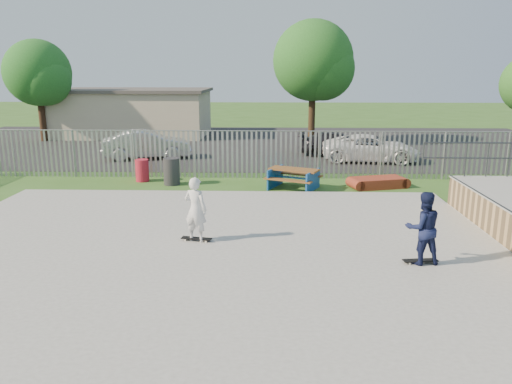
{
  "coord_description": "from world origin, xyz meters",
  "views": [
    {
      "loc": [
        1.65,
        -11.71,
        4.46
      ],
      "look_at": [
        1.21,
        2.0,
        1.1
      ],
      "focal_mm": 35.0,
      "sensor_mm": 36.0,
      "label": 1
    }
  ],
  "objects_px": {
    "car_dark": "(338,144)",
    "car_white": "(371,148)",
    "trash_bin_grey": "(172,171)",
    "car_silver": "(147,144)",
    "picnic_table": "(294,179)",
    "funbox": "(378,183)",
    "trash_bin_red": "(142,170)",
    "tree_left": "(38,73)",
    "skater_navy": "(423,228)",
    "skater_white": "(196,209)",
    "tree_mid": "(313,61)"
  },
  "relations": [
    {
      "from": "trash_bin_red",
      "to": "skater_white",
      "type": "distance_m",
      "value": 8.44
    },
    {
      "from": "trash_bin_grey",
      "to": "skater_white",
      "type": "xyz_separation_m",
      "value": [
        2.05,
        -7.14,
        0.46
      ]
    },
    {
      "from": "skater_white",
      "to": "trash_bin_red",
      "type": "bearing_deg",
      "value": -46.0
    },
    {
      "from": "car_dark",
      "to": "car_white",
      "type": "relative_size",
      "value": 0.88
    },
    {
      "from": "car_white",
      "to": "trash_bin_red",
      "type": "bearing_deg",
      "value": 120.89
    },
    {
      "from": "picnic_table",
      "to": "tree_left",
      "type": "xyz_separation_m",
      "value": [
        -15.54,
        12.8,
        3.87
      ]
    },
    {
      "from": "car_dark",
      "to": "tree_left",
      "type": "height_order",
      "value": "tree_left"
    },
    {
      "from": "trash_bin_grey",
      "to": "car_white",
      "type": "distance_m",
      "value": 10.4
    },
    {
      "from": "picnic_table",
      "to": "car_white",
      "type": "height_order",
      "value": "car_white"
    },
    {
      "from": "picnic_table",
      "to": "tree_mid",
      "type": "distance_m",
      "value": 13.05
    },
    {
      "from": "trash_bin_red",
      "to": "funbox",
      "type": "bearing_deg",
      "value": -4.94
    },
    {
      "from": "skater_navy",
      "to": "tree_mid",
      "type": "bearing_deg",
      "value": -94.2
    },
    {
      "from": "car_dark",
      "to": "car_white",
      "type": "distance_m",
      "value": 2.23
    },
    {
      "from": "car_dark",
      "to": "picnic_table",
      "type": "bearing_deg",
      "value": 168.22
    },
    {
      "from": "tree_mid",
      "to": "skater_navy",
      "type": "bearing_deg",
      "value": -87.12
    },
    {
      "from": "tree_mid",
      "to": "skater_navy",
      "type": "distance_m",
      "value": 20.46
    },
    {
      "from": "trash_bin_grey",
      "to": "funbox",
      "type": "bearing_deg",
      "value": -1.72
    },
    {
      "from": "funbox",
      "to": "car_white",
      "type": "height_order",
      "value": "car_white"
    },
    {
      "from": "picnic_table",
      "to": "car_white",
      "type": "distance_m",
      "value": 7.21
    },
    {
      "from": "trash_bin_grey",
      "to": "tree_left",
      "type": "bearing_deg",
      "value": 131.22
    },
    {
      "from": "trash_bin_grey",
      "to": "tree_left",
      "type": "relative_size",
      "value": 0.17
    },
    {
      "from": "picnic_table",
      "to": "car_white",
      "type": "bearing_deg",
      "value": 79.55
    },
    {
      "from": "trash_bin_red",
      "to": "tree_left",
      "type": "distance_m",
      "value": 15.43
    },
    {
      "from": "car_white",
      "to": "skater_white",
      "type": "height_order",
      "value": "skater_white"
    },
    {
      "from": "trash_bin_red",
      "to": "skater_white",
      "type": "bearing_deg",
      "value": -66.28
    },
    {
      "from": "funbox",
      "to": "tree_left",
      "type": "distance_m",
      "value": 22.96
    },
    {
      "from": "car_silver",
      "to": "skater_navy",
      "type": "bearing_deg",
      "value": -159.52
    },
    {
      "from": "funbox",
      "to": "tree_mid",
      "type": "bearing_deg",
      "value": 82.53
    },
    {
      "from": "funbox",
      "to": "skater_navy",
      "type": "relative_size",
      "value": 1.26
    },
    {
      "from": "trash_bin_red",
      "to": "tree_mid",
      "type": "bearing_deg",
      "value": 54.76
    },
    {
      "from": "picnic_table",
      "to": "trash_bin_grey",
      "type": "bearing_deg",
      "value": -162.97
    },
    {
      "from": "car_silver",
      "to": "car_dark",
      "type": "distance_m",
      "value": 10.01
    },
    {
      "from": "trash_bin_grey",
      "to": "car_silver",
      "type": "bearing_deg",
      "value": 112.56
    },
    {
      "from": "car_white",
      "to": "funbox",
      "type": "bearing_deg",
      "value": 178.09
    },
    {
      "from": "picnic_table",
      "to": "car_silver",
      "type": "xyz_separation_m",
      "value": [
        -7.26,
        6.41,
        0.35
      ]
    },
    {
      "from": "picnic_table",
      "to": "trash_bin_red",
      "type": "height_order",
      "value": "trash_bin_red"
    },
    {
      "from": "car_white",
      "to": "skater_white",
      "type": "distance_m",
      "value": 14.27
    },
    {
      "from": "tree_mid",
      "to": "car_white",
      "type": "bearing_deg",
      "value": -68.03
    },
    {
      "from": "skater_white",
      "to": "tree_mid",
      "type": "bearing_deg",
      "value": -82.85
    },
    {
      "from": "trash_bin_grey",
      "to": "car_dark",
      "type": "xyz_separation_m",
      "value": [
        7.5,
        7.12,
        0.09
      ]
    },
    {
      "from": "trash_bin_grey",
      "to": "car_silver",
      "type": "relative_size",
      "value": 0.24
    },
    {
      "from": "funbox",
      "to": "car_white",
      "type": "bearing_deg",
      "value": 66.54
    },
    {
      "from": "car_silver",
      "to": "car_dark",
      "type": "xyz_separation_m",
      "value": [
        9.93,
        1.29,
        -0.12
      ]
    },
    {
      "from": "skater_white",
      "to": "tree_left",
      "type": "bearing_deg",
      "value": -36.32
    },
    {
      "from": "skater_navy",
      "to": "car_white",
      "type": "bearing_deg",
      "value": -103.15
    },
    {
      "from": "car_silver",
      "to": "tree_left",
      "type": "distance_m",
      "value": 11.04
    },
    {
      "from": "car_silver",
      "to": "car_dark",
      "type": "height_order",
      "value": "car_silver"
    },
    {
      "from": "picnic_table",
      "to": "skater_navy",
      "type": "bearing_deg",
      "value": -48.11
    },
    {
      "from": "picnic_table",
      "to": "tree_left",
      "type": "relative_size",
      "value": 0.37
    },
    {
      "from": "car_silver",
      "to": "tree_mid",
      "type": "distance_m",
      "value": 11.34
    }
  ]
}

